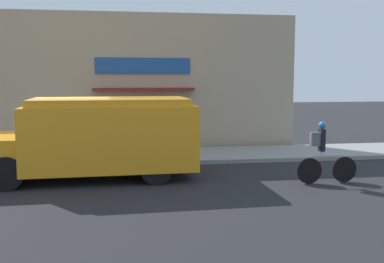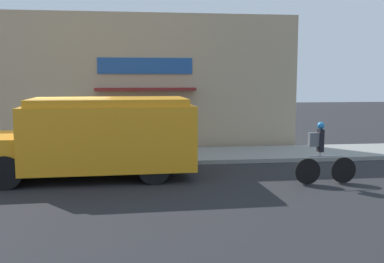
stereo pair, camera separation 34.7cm
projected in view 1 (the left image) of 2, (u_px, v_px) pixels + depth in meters
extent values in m
plane|color=#232326|center=(70.00, 168.00, 13.78)|extent=(70.00, 70.00, 0.00)
cube|color=gray|center=(75.00, 158.00, 15.14)|extent=(28.00, 2.80, 0.13)
cube|color=tan|center=(77.00, 83.00, 16.57)|extent=(16.71, 0.18, 5.19)
cube|color=#1E4C93|center=(143.00, 66.00, 16.76)|extent=(3.54, 0.05, 0.60)
cube|color=maroon|center=(144.00, 89.00, 16.58)|extent=(3.72, 0.61, 0.10)
cube|color=orange|center=(111.00, 136.00, 12.41)|extent=(4.62, 2.49, 1.72)
cube|color=orange|center=(110.00, 102.00, 12.30)|extent=(4.25, 2.29, 0.19)
cube|color=red|center=(69.00, 128.00, 13.58)|extent=(0.04, 0.44, 0.44)
cylinder|color=black|center=(22.00, 159.00, 13.04)|extent=(0.86, 0.28, 0.85)
cylinder|color=black|center=(6.00, 174.00, 11.04)|extent=(0.86, 0.28, 0.85)
cylinder|color=black|center=(149.00, 155.00, 13.70)|extent=(0.86, 0.28, 0.85)
cylinder|color=black|center=(156.00, 168.00, 11.70)|extent=(0.86, 0.28, 0.85)
cylinder|color=black|center=(344.00, 169.00, 11.94)|extent=(0.69, 0.06, 0.69)
cylinder|color=black|center=(309.00, 171.00, 11.76)|extent=(0.69, 0.06, 0.69)
cylinder|color=#999EA3|center=(327.00, 155.00, 11.80)|extent=(0.95, 0.06, 0.04)
cylinder|color=#999EA3|center=(321.00, 153.00, 11.76)|extent=(0.04, 0.04, 0.12)
cube|color=black|center=(322.00, 140.00, 11.72)|extent=(0.13, 0.20, 0.59)
sphere|color=#2375B7|center=(322.00, 125.00, 11.68)|extent=(0.19, 0.19, 0.19)
cube|color=#565B60|center=(315.00, 139.00, 11.68)|extent=(0.26, 0.15, 0.36)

